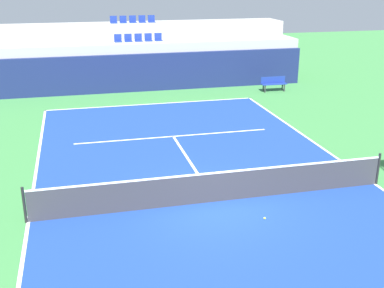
% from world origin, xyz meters
% --- Properties ---
extents(ground_plane, '(80.00, 80.00, 0.00)m').
position_xyz_m(ground_plane, '(0.00, 0.00, 0.00)').
color(ground_plane, '#387A3D').
extents(court_surface, '(11.00, 24.00, 0.01)m').
position_xyz_m(court_surface, '(0.00, 0.00, 0.01)').
color(court_surface, navy).
rests_on(court_surface, ground_plane).
extents(baseline_far, '(11.00, 0.10, 0.00)m').
position_xyz_m(baseline_far, '(0.00, 11.95, 0.01)').
color(baseline_far, white).
rests_on(baseline_far, court_surface).
extents(sideline_left, '(0.10, 24.00, 0.00)m').
position_xyz_m(sideline_left, '(-5.45, 0.00, 0.01)').
color(sideline_left, white).
rests_on(sideline_left, court_surface).
extents(sideline_right, '(0.10, 24.00, 0.00)m').
position_xyz_m(sideline_right, '(5.45, 0.00, 0.01)').
color(sideline_right, white).
rests_on(sideline_right, court_surface).
extents(service_line_far, '(8.26, 0.10, 0.00)m').
position_xyz_m(service_line_far, '(0.00, 6.40, 0.01)').
color(service_line_far, white).
rests_on(service_line_far, court_surface).
extents(centre_service_line, '(0.10, 6.40, 0.00)m').
position_xyz_m(centre_service_line, '(0.00, 3.20, 0.01)').
color(centre_service_line, white).
rests_on(centre_service_line, court_surface).
extents(back_wall, '(19.52, 0.30, 2.17)m').
position_xyz_m(back_wall, '(0.00, 15.08, 1.08)').
color(back_wall, navy).
rests_on(back_wall, ground_plane).
extents(stands_tier_lower, '(19.52, 2.40, 2.71)m').
position_xyz_m(stands_tier_lower, '(0.00, 16.43, 1.35)').
color(stands_tier_lower, '#9E9E99').
rests_on(stands_tier_lower, ground_plane).
extents(stands_tier_upper, '(19.52, 2.40, 3.57)m').
position_xyz_m(stands_tier_upper, '(0.00, 18.83, 1.78)').
color(stands_tier_upper, '#9E9E99').
rests_on(stands_tier_upper, ground_plane).
extents(seating_row_lower, '(2.86, 0.44, 0.44)m').
position_xyz_m(seating_row_lower, '(-0.00, 16.53, 2.83)').
color(seating_row_lower, navy).
rests_on(seating_row_lower, stands_tier_lower).
extents(seating_row_upper, '(2.86, 0.44, 0.44)m').
position_xyz_m(seating_row_upper, '(-0.00, 18.93, 3.69)').
color(seating_row_upper, navy).
rests_on(seating_row_upper, stands_tier_upper).
extents(tennis_net, '(11.08, 0.08, 1.07)m').
position_xyz_m(tennis_net, '(0.00, 0.00, 0.51)').
color(tennis_net, black).
rests_on(tennis_net, court_surface).
extents(player_bench, '(1.50, 0.40, 0.85)m').
position_xyz_m(player_bench, '(7.39, 13.20, 0.51)').
color(player_bench, navy).
rests_on(player_bench, ground_plane).
extents(tennis_ball_0, '(0.07, 0.07, 0.07)m').
position_xyz_m(tennis_ball_0, '(1.02, -1.41, 0.04)').
color(tennis_ball_0, '#CCE033').
rests_on(tennis_ball_0, court_surface).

